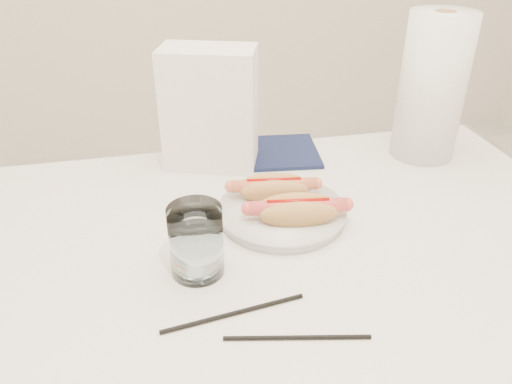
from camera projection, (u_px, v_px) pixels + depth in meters
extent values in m
cube|color=silver|center=(260.00, 264.00, 0.80)|extent=(1.20, 0.80, 0.04)
cylinder|color=silver|center=(3.00, 331.00, 1.18)|extent=(0.04, 0.04, 0.71)
cylinder|color=silver|center=(425.00, 269.00, 1.38)|extent=(0.04, 0.04, 0.71)
cylinder|color=silver|center=(282.00, 214.00, 0.88)|extent=(0.22, 0.22, 0.02)
ellipsoid|color=tan|center=(275.00, 191.00, 0.88)|extent=(0.12, 0.05, 0.04)
ellipsoid|color=tan|center=(273.00, 184.00, 0.91)|extent=(0.12, 0.05, 0.04)
ellipsoid|color=tan|center=(274.00, 192.00, 0.90)|extent=(0.11, 0.06, 0.02)
cylinder|color=#D86D4C|center=(274.00, 185.00, 0.89)|extent=(0.15, 0.04, 0.02)
cylinder|color=#990A05|center=(274.00, 180.00, 0.89)|extent=(0.10, 0.02, 0.01)
ellipsoid|color=tan|center=(299.00, 214.00, 0.82)|extent=(0.13, 0.05, 0.04)
ellipsoid|color=tan|center=(296.00, 205.00, 0.84)|extent=(0.13, 0.05, 0.04)
ellipsoid|color=tan|center=(297.00, 215.00, 0.84)|extent=(0.12, 0.07, 0.02)
cylinder|color=#E75351|center=(298.00, 207.00, 0.83)|extent=(0.16, 0.05, 0.02)
cylinder|color=#990A05|center=(298.00, 201.00, 0.82)|extent=(0.10, 0.02, 0.01)
cylinder|color=white|center=(196.00, 241.00, 0.73)|extent=(0.08, 0.08, 0.11)
cylinder|color=black|center=(234.00, 313.00, 0.68)|extent=(0.20, 0.03, 0.01)
cylinder|color=black|center=(297.00, 338.00, 0.64)|extent=(0.19, 0.04, 0.01)
cube|color=white|center=(210.00, 109.00, 1.00)|extent=(0.20, 0.15, 0.24)
cube|color=#131B3C|center=(280.00, 152.00, 1.10)|extent=(0.18, 0.18, 0.01)
cylinder|color=white|center=(432.00, 87.00, 1.03)|extent=(0.14, 0.14, 0.30)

